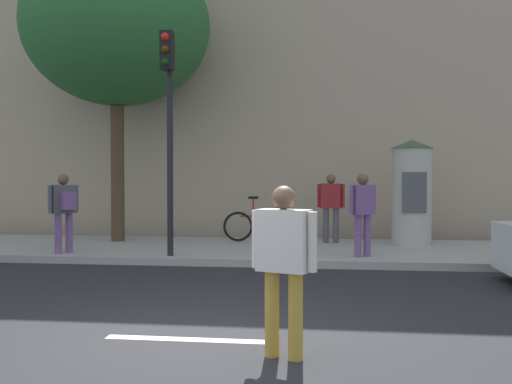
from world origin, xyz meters
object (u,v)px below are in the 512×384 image
(traffic_light, at_px, (168,106))
(street_tree, at_px, (117,27))
(pedestrian_in_light_jacket, at_px, (363,208))
(bicycle_leaning, at_px, (260,225))
(poster_column, at_px, (412,192))
(pedestrian_tallest, at_px, (64,206))
(pedestrian_with_bag, at_px, (331,202))
(pedestrian_near_pole, at_px, (284,256))

(traffic_light, height_order, street_tree, street_tree)
(pedestrian_in_light_jacket, height_order, bicycle_leaning, pedestrian_in_light_jacket)
(poster_column, bearing_deg, pedestrian_tallest, -161.37)
(pedestrian_with_bag, height_order, pedestrian_in_light_jacket, pedestrian_in_light_jacket)
(traffic_light, xyz_separation_m, street_tree, (-2.00, 2.59, 2.25))
(pedestrian_near_pole, relative_size, pedestrian_in_light_jacket, 1.00)
(poster_column, relative_size, pedestrian_in_light_jacket, 1.48)
(poster_column, bearing_deg, pedestrian_near_pole, -105.22)
(pedestrian_near_pole, bearing_deg, pedestrian_with_bag, 87.11)
(poster_column, distance_m, pedestrian_near_pole, 8.68)
(street_tree, distance_m, pedestrian_near_pole, 10.54)
(street_tree, bearing_deg, pedestrian_near_pole, -60.45)
(traffic_light, distance_m, pedestrian_near_pole, 6.71)
(pedestrian_tallest, distance_m, bicycle_leaning, 4.64)
(poster_column, xyz_separation_m, pedestrian_with_bag, (-1.84, 0.23, -0.27))
(street_tree, distance_m, pedestrian_with_bag, 6.68)
(pedestrian_tallest, xyz_separation_m, pedestrian_with_bag, (5.41, 2.68, -0.02))
(pedestrian_with_bag, bearing_deg, pedestrian_tallest, -153.66)
(poster_column, xyz_separation_m, bicycle_leaning, (-3.55, 0.31, -0.84))
(poster_column, height_order, pedestrian_in_light_jacket, poster_column)
(traffic_light, xyz_separation_m, poster_column, (5.00, 2.61, -1.72))
(street_tree, xyz_separation_m, pedestrian_in_light_jacket, (5.78, -2.14, -4.24))
(street_tree, bearing_deg, pedestrian_in_light_jacket, -20.32)
(street_tree, height_order, pedestrian_with_bag, street_tree)
(poster_column, bearing_deg, street_tree, -179.78)
(poster_column, xyz_separation_m, street_tree, (-7.00, -0.03, 3.97))
(traffic_light, distance_m, street_tree, 3.97)
(pedestrian_near_pole, bearing_deg, pedestrian_tallest, 130.02)
(traffic_light, bearing_deg, pedestrian_near_pole, -64.64)
(poster_column, bearing_deg, pedestrian_in_light_jacket, -119.33)
(pedestrian_near_pole, relative_size, pedestrian_tallest, 1.01)
(pedestrian_with_bag, bearing_deg, poster_column, -7.27)
(traffic_light, height_order, poster_column, traffic_light)
(street_tree, height_order, bicycle_leaning, street_tree)
(traffic_light, relative_size, pedestrian_in_light_jacket, 2.68)
(street_tree, bearing_deg, poster_column, 0.22)
(pedestrian_near_pole, height_order, pedestrian_with_bag, pedestrian_with_bag)
(poster_column, distance_m, pedestrian_in_light_jacket, 2.50)
(pedestrian_with_bag, relative_size, pedestrian_in_light_jacket, 0.99)
(traffic_light, height_order, bicycle_leaning, traffic_light)
(traffic_light, relative_size, poster_column, 1.82)
(traffic_light, relative_size, street_tree, 0.62)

